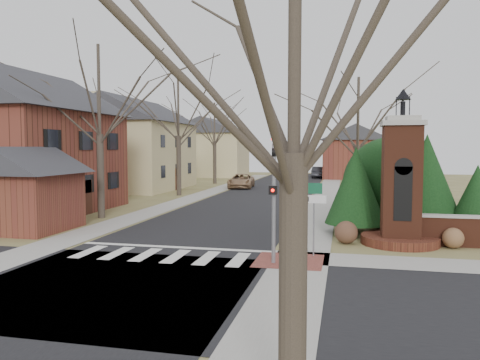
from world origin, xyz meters
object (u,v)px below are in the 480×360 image
(traffic_signal_pole, at_px, (274,190))
(pickup_truck, at_px, (241,181))
(brick_gate_monument, at_px, (401,193))
(sign_post, at_px, (314,205))
(distant_car, at_px, (319,172))

(traffic_signal_pole, distance_m, pickup_truck, 30.68)
(traffic_signal_pole, bearing_deg, brick_gate_monument, 43.24)
(sign_post, xyz_separation_m, brick_gate_monument, (3.41, 3.01, 0.22))
(pickup_truck, distance_m, distant_car, 18.85)
(traffic_signal_pole, bearing_deg, pickup_truck, 104.56)
(brick_gate_monument, height_order, distant_car, brick_gate_monument)
(traffic_signal_pole, distance_m, brick_gate_monument, 6.47)
(distant_car, bearing_deg, pickup_truck, 71.79)
(brick_gate_monument, relative_size, distant_car, 1.42)
(sign_post, distance_m, brick_gate_monument, 4.55)
(sign_post, relative_size, distant_car, 0.60)
(distant_car, bearing_deg, traffic_signal_pole, 94.03)
(sign_post, bearing_deg, pickup_truck, 107.67)
(distant_car, bearing_deg, brick_gate_monument, 100.39)
(sign_post, distance_m, distant_car, 45.87)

